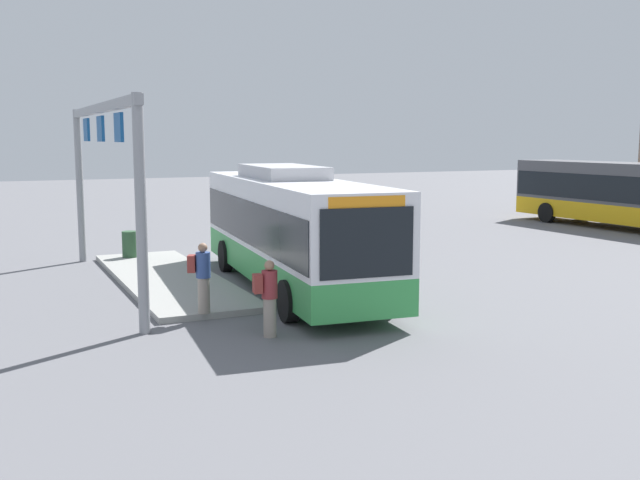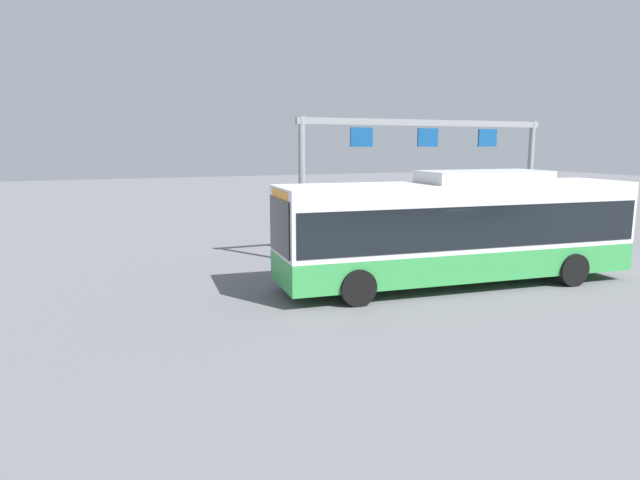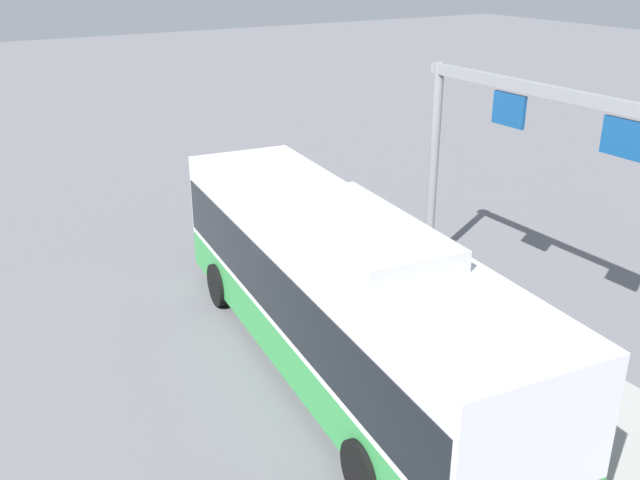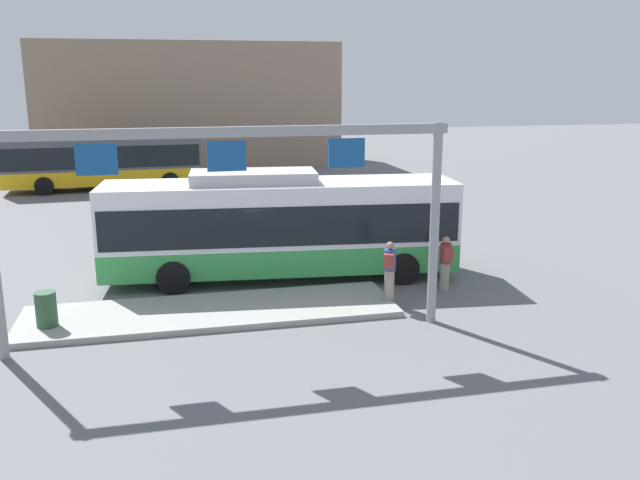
{
  "view_description": "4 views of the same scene",
  "coord_description": "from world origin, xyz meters",
  "px_view_note": "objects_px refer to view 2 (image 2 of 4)",
  "views": [
    {
      "loc": [
        19.04,
        -7.9,
        4.25
      ],
      "look_at": [
        2.79,
        -0.39,
        1.77
      ],
      "focal_mm": 41.37,
      "sensor_mm": 36.0,
      "label": 1
    },
    {
      "loc": [
        10.35,
        13.56,
        4.24
      ],
      "look_at": [
        3.69,
        -1.92,
        1.33
      ],
      "focal_mm": 31.19,
      "sensor_mm": 36.0,
      "label": 2
    },
    {
      "loc": [
        -10.09,
        6.42,
        7.7
      ],
      "look_at": [
        3.32,
        -1.59,
        1.27
      ],
      "focal_mm": 39.9,
      "sensor_mm": 36.0,
      "label": 3
    },
    {
      "loc": [
        -3.52,
        -20.39,
        6.29
      ],
      "look_at": [
        1.01,
        -1.15,
        1.46
      ],
      "focal_mm": 37.67,
      "sensor_mm": 36.0,
      "label": 4
    }
  ],
  "objects_px": {
    "person_waiting_near": "(336,239)",
    "trash_bin": "(539,235)",
    "bus_main": "(458,226)",
    "person_boarding": "(288,253)"
  },
  "relations": [
    {
      "from": "bus_main",
      "to": "person_waiting_near",
      "type": "relative_size",
      "value": 6.7
    },
    {
      "from": "person_boarding",
      "to": "trash_bin",
      "type": "bearing_deg",
      "value": 103.55
    },
    {
      "from": "person_boarding",
      "to": "trash_bin",
      "type": "relative_size",
      "value": 1.86
    },
    {
      "from": "bus_main",
      "to": "person_waiting_near",
      "type": "xyz_separation_m",
      "value": [
        2.51,
        -3.3,
        -0.76
      ]
    },
    {
      "from": "bus_main",
      "to": "trash_bin",
      "type": "height_order",
      "value": "bus_main"
    },
    {
      "from": "person_boarding",
      "to": "person_waiting_near",
      "type": "relative_size",
      "value": 1.0
    },
    {
      "from": "bus_main",
      "to": "person_waiting_near",
      "type": "height_order",
      "value": "bus_main"
    },
    {
      "from": "person_waiting_near",
      "to": "trash_bin",
      "type": "height_order",
      "value": "person_waiting_near"
    },
    {
      "from": "bus_main",
      "to": "trash_bin",
      "type": "relative_size",
      "value": 12.44
    },
    {
      "from": "bus_main",
      "to": "trash_bin",
      "type": "distance_m",
      "value": 7.45
    }
  ]
}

